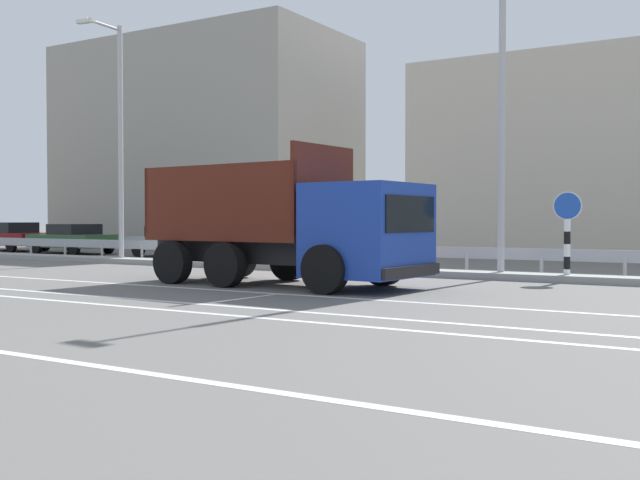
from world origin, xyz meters
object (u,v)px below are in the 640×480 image
(dump_truck, at_px, (311,234))
(street_lamp_2, at_px, (500,64))
(median_road_sign, at_px, (567,235))
(parked_car_3, at_px, (175,241))
(parked_car_2, at_px, (73,238))
(parked_car_1, at_px, (11,236))
(street_lamp_1, at_px, (118,132))

(dump_truck, xyz_separation_m, street_lamp_2, (3.01, 4.43, 4.36))
(dump_truck, relative_size, median_road_sign, 3.17)
(street_lamp_2, distance_m, parked_car_3, 16.55)
(median_road_sign, bearing_deg, parked_car_2, 170.19)
(median_road_sign, height_order, parked_car_2, median_road_sign)
(median_road_sign, relative_size, parked_car_1, 0.49)
(street_lamp_1, xyz_separation_m, parked_car_1, (-12.12, 4.46, -3.96))
(median_road_sign, xyz_separation_m, parked_car_1, (-27.76, 4.39, -0.46))
(dump_truck, xyz_separation_m, median_road_sign, (4.73, 4.53, -0.04))
(dump_truck, distance_m, street_lamp_1, 12.28)
(street_lamp_2, bearing_deg, street_lamp_1, 179.88)
(street_lamp_2, distance_m, parked_car_2, 21.95)
(dump_truck, bearing_deg, parked_car_2, -111.63)
(parked_car_1, bearing_deg, median_road_sign, -96.93)
(street_lamp_2, xyz_separation_m, parked_car_1, (-26.03, 4.49, -4.87))
(parked_car_1, bearing_deg, parked_car_2, -93.16)
(dump_truck, xyz_separation_m, parked_car_2, (-18.01, 8.46, -0.53))
(median_road_sign, height_order, street_lamp_1, street_lamp_1)
(parked_car_3, bearing_deg, street_lamp_2, 75.56)
(parked_car_1, bearing_deg, street_lamp_2, -97.73)
(street_lamp_1, bearing_deg, parked_car_2, 150.58)
(street_lamp_1, bearing_deg, median_road_sign, 0.26)
(median_road_sign, relative_size, street_lamp_1, 0.27)
(parked_car_2, bearing_deg, parked_car_1, 88.46)
(median_road_sign, bearing_deg, street_lamp_1, -179.74)
(street_lamp_1, bearing_deg, parked_car_1, 159.80)
(street_lamp_1, distance_m, street_lamp_2, 13.95)
(parked_car_1, distance_m, parked_car_3, 10.85)
(parked_car_1, height_order, parked_car_3, parked_car_1)
(dump_truck, bearing_deg, street_lamp_2, 149.40)
(median_road_sign, bearing_deg, parked_car_1, 171.02)
(median_road_sign, distance_m, parked_car_1, 28.10)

